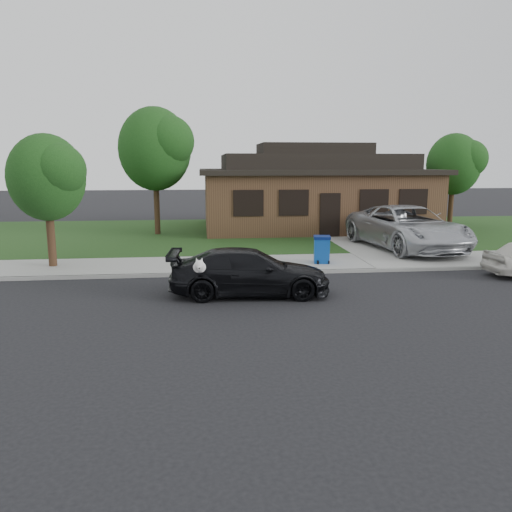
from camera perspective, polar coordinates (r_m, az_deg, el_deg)
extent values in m
plane|color=black|center=(13.50, 3.44, -5.36)|extent=(120.00, 120.00, 0.00)
cube|color=gray|center=(18.30, 0.86, -0.92)|extent=(60.00, 3.00, 0.12)
cube|color=gray|center=(16.84, 1.47, -1.93)|extent=(60.00, 0.12, 0.12)
cube|color=#193814|center=(26.15, -1.27, 2.55)|extent=(60.00, 13.00, 0.13)
cube|color=gray|center=(24.49, 13.48, 1.73)|extent=(4.50, 13.00, 0.14)
imported|color=black|center=(14.15, -0.76, -1.85)|extent=(4.64, 2.11, 1.32)
ellipsoid|color=white|center=(13.27, -6.48, -1.28)|extent=(0.34, 0.40, 0.30)
sphere|color=white|center=(13.03, -6.50, -1.06)|extent=(0.26, 0.26, 0.26)
cube|color=white|center=(12.91, -6.50, -1.37)|extent=(0.09, 0.12, 0.08)
sphere|color=black|center=(12.85, -6.50, -1.42)|extent=(0.04, 0.04, 0.04)
cone|color=white|center=(13.05, -6.80, -0.44)|extent=(0.11, 0.11, 0.14)
cone|color=white|center=(13.05, -6.22, -0.43)|extent=(0.11, 0.11, 0.14)
imported|color=#B4B6BB|center=(21.95, 16.87, 3.15)|extent=(3.92, 6.88, 1.81)
cube|color=#0E439C|center=(18.32, 7.52, 0.60)|extent=(0.63, 0.63, 0.89)
cube|color=#071857|center=(18.24, 7.55, 2.13)|extent=(0.68, 0.68, 0.10)
cylinder|color=black|center=(18.09, 7.08, -0.72)|extent=(0.07, 0.14, 0.14)
cylinder|color=black|center=(18.18, 8.29, -0.69)|extent=(0.07, 0.14, 0.14)
cube|color=#422B1C|center=(28.56, 6.44, 6.32)|extent=(12.00, 8.00, 3.00)
cube|color=black|center=(28.48, 6.51, 9.58)|extent=(12.60, 8.60, 0.25)
cube|color=black|center=(28.48, 6.53, 10.64)|extent=(10.00, 6.50, 0.80)
cube|color=black|center=(28.49, 6.56, 12.04)|extent=(6.00, 3.50, 0.60)
cube|color=black|center=(24.69, 8.45, 4.69)|extent=(1.00, 0.06, 2.10)
cube|color=black|center=(23.95, -0.87, 6.07)|extent=(1.30, 0.05, 1.10)
cube|color=black|center=(24.25, 4.34, 6.09)|extent=(1.30, 0.05, 1.10)
cube|color=black|center=(25.28, 13.34, 6.02)|extent=(1.30, 0.05, 1.10)
cube|color=black|center=(26.01, 17.52, 5.94)|extent=(1.30, 0.05, 1.10)
cylinder|color=#332114|center=(26.01, -11.25, 5.20)|extent=(0.28, 0.28, 2.48)
ellipsoid|color=#143811|center=(25.92, -11.50, 11.90)|extent=(3.60, 3.60, 4.14)
sphere|color=#26591E|center=(25.34, -9.98, 12.80)|extent=(2.52, 2.52, 2.52)
cylinder|color=#332114|center=(30.87, 21.34, 5.07)|extent=(0.28, 0.28, 2.03)
ellipsoid|color=#143811|center=(30.77, 21.66, 9.73)|extent=(3.00, 3.00, 3.45)
sphere|color=#26591E|center=(30.65, 23.10, 10.19)|extent=(2.10, 2.10, 2.10)
cylinder|color=#332114|center=(18.96, -22.35, 1.63)|extent=(0.28, 0.28, 1.80)
ellipsoid|color=#143811|center=(18.78, -22.82, 8.28)|extent=(2.60, 2.60, 2.99)
sphere|color=#26591E|center=(18.26, -21.64, 9.14)|extent=(1.82, 1.82, 1.82)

